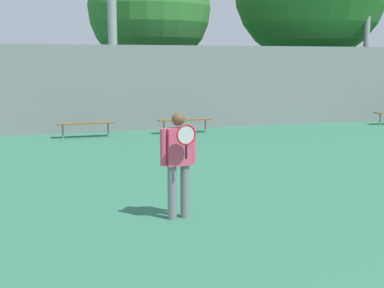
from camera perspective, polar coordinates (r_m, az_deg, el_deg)
name	(u,v)px	position (r m, az deg, el deg)	size (l,w,h in m)	color
tennis_player	(179,159)	(8.22, -1.44, -1.60)	(0.59, 0.44, 1.66)	slate
bench_courtside_far	(86,124)	(17.41, -11.29, 2.12)	(1.79, 0.40, 0.48)	brown
bench_adjacent_court	(185,120)	(18.07, -0.77, 2.54)	(1.84, 0.40, 0.48)	brown
back_fence	(127,88)	(18.67, -6.97, 5.90)	(33.04, 0.06, 2.97)	gray
tree_green_tall	(149,8)	(22.13, -4.58, 14.25)	(4.92, 4.92, 6.99)	brown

